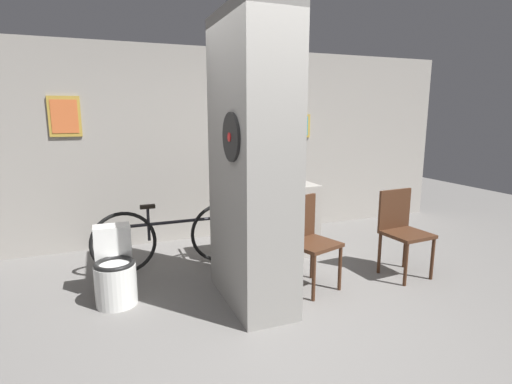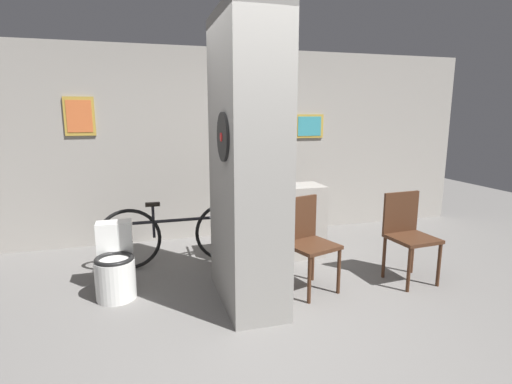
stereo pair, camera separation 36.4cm
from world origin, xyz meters
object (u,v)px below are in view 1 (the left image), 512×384
object	(u,v)px
chair_by_doorway	(402,228)
bottle_tall	(281,176)
toilet	(115,271)
bicycle	(174,236)
chair_near_pillar	(308,237)

from	to	relation	value
chair_by_doorway	bottle_tall	bearing A→B (deg)	127.97
toilet	bicycle	bearing A→B (deg)	44.17
toilet	chair_near_pillar	xyz separation A→B (m)	(1.83, -0.36, 0.23)
chair_by_doorway	chair_near_pillar	bearing A→B (deg)	171.51
bottle_tall	bicycle	bearing A→B (deg)	178.13
chair_near_pillar	bicycle	size ratio (longest dim) A/B	0.52
chair_by_doorway	bottle_tall	distance (m)	1.49
toilet	chair_near_pillar	size ratio (longest dim) A/B	0.75
toilet	chair_by_doorway	xyz separation A→B (m)	(2.93, -0.44, 0.23)
chair_near_pillar	bottle_tall	size ratio (longest dim) A/B	3.12
chair_near_pillar	bottle_tall	distance (m)	1.09
bicycle	toilet	bearing A→B (deg)	-135.83
bicycle	bottle_tall	xyz separation A→B (m)	(1.31, -0.04, 0.62)
chair_by_doorway	bicycle	xyz separation A→B (m)	(-2.27, 1.09, -0.16)
toilet	bicycle	distance (m)	0.93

